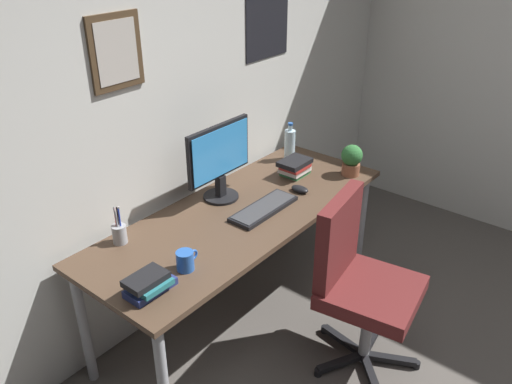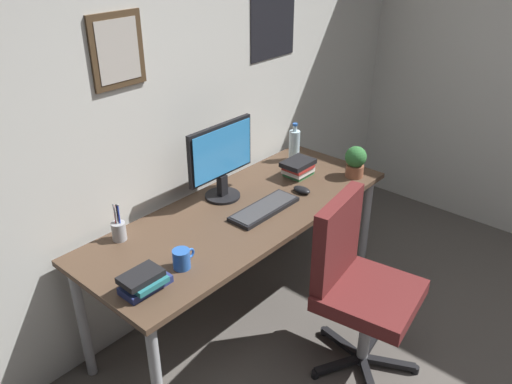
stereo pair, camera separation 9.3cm
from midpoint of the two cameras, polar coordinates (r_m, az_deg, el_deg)
name	(u,v)px [view 2 (the right image)]	position (r m, az deg, el deg)	size (l,w,h in m)	color
wall_back	(169,95)	(2.81, -8.54, 10.45)	(4.40, 0.10, 2.60)	silver
desk	(242,222)	(2.85, -0.57, -3.29)	(1.85, 0.70, 0.72)	#4C3828
office_chair	(356,279)	(2.69, 11.95, -9.34)	(0.57, 0.57, 0.95)	#591E1E
monitor	(221,158)	(2.85, -2.92, 3.70)	(0.46, 0.20, 0.43)	black
keyboard	(264,209)	(2.81, 1.88, -1.84)	(0.43, 0.15, 0.03)	black
computer_mouse	(302,190)	(3.01, 5.93, 0.22)	(0.06, 0.11, 0.04)	black
water_bottle	(294,145)	(3.38, 5.02, 5.17)	(0.07, 0.07, 0.25)	silver
coffee_mug_near	(182,259)	(2.38, -7.01, -7.30)	(0.12, 0.08, 0.09)	#2659B2
potted_plant	(355,161)	(3.21, 11.67, 3.38)	(0.13, 0.13, 0.20)	brown
pen_cup	(119,230)	(2.62, -13.83, -4.09)	(0.07, 0.07, 0.20)	#9EA0A5
book_stack_left	(144,281)	(2.28, -11.04, -9.57)	(0.22, 0.15, 0.09)	navy
book_stack_right	(298,168)	(3.18, 5.49, 2.67)	(0.20, 0.15, 0.11)	#33723F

